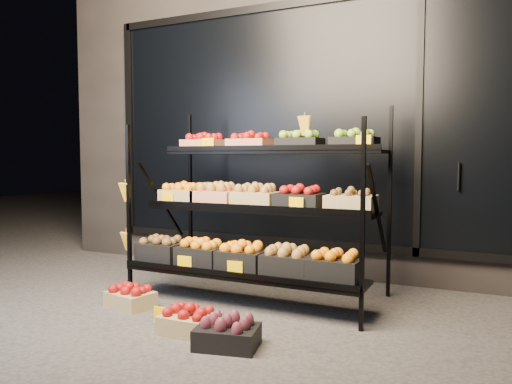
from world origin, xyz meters
The scene contains 8 objects.
ground centered at (0.00, 0.00, 0.00)m, with size 24.00×24.00×0.00m, color #514F4C.
building centered at (0.00, 2.59, 1.75)m, with size 6.00×2.08×3.50m.
display_rack centered at (-0.01, 0.60, 0.79)m, with size 2.18×1.02×1.69m.
tag_floor_a centered at (-0.26, -0.40, 0.06)m, with size 0.13×0.01×0.12m, color #FFC700.
tag_floor_b centered at (0.20, -0.40, 0.06)m, with size 0.13×0.01×0.12m, color #FFC700.
floor_crate_left centered at (-0.81, -0.08, 0.09)m, with size 0.41×0.34×0.19m.
floor_crate_midright centered at (-0.04, -0.38, 0.09)m, with size 0.39×0.29×0.19m.
floor_crate_right centered at (0.32, -0.49, 0.09)m, with size 0.45×0.37×0.20m.
Camera 1 is at (1.85, -3.23, 1.22)m, focal length 35.00 mm.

